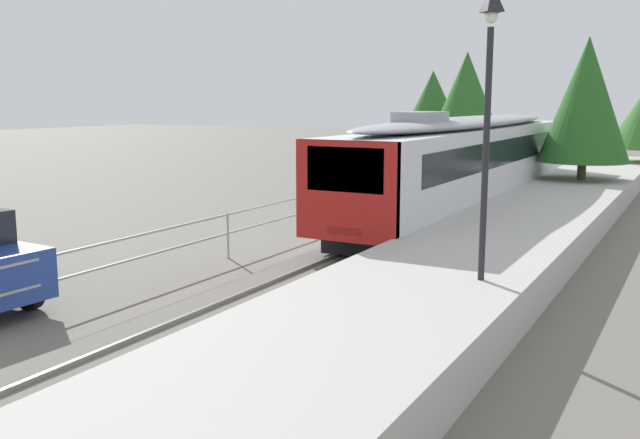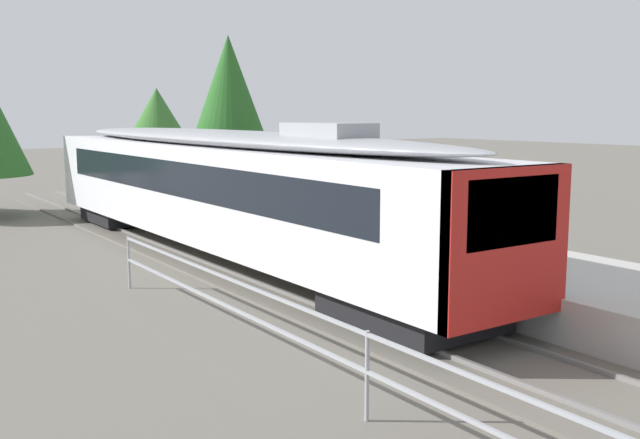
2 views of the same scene
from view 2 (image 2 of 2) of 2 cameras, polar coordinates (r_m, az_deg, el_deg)
ground_plane at (r=10.96m, az=1.64°, el=-13.49°), size 160.00×160.00×0.00m
track_rails at (r=12.84m, az=12.68°, el=-10.20°), size 3.20×60.00×0.14m
commuter_train at (r=20.09m, az=-7.74°, el=2.78°), size 2.82×20.66×3.74m
station_platform at (r=15.20m, az=21.14°, el=-6.02°), size 3.90×60.00×0.90m
tree_distant_left at (r=26.52m, az=-7.18°, el=8.67°), size 3.76×3.76×6.86m
tree_distant_centre at (r=37.28m, az=-12.71°, el=7.25°), size 4.33×4.33×5.34m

